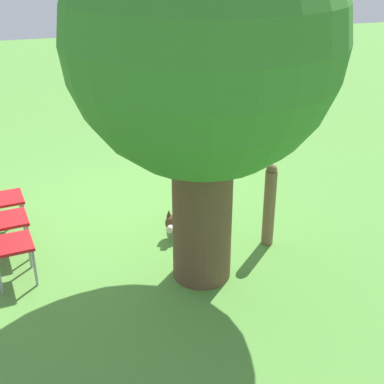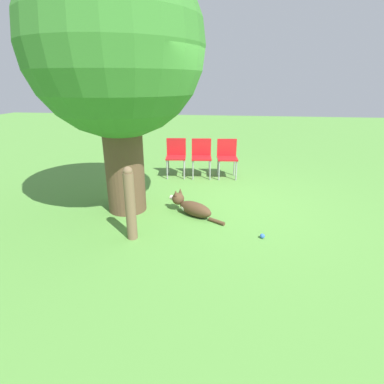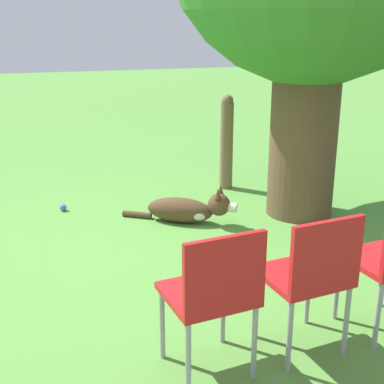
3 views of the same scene
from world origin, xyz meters
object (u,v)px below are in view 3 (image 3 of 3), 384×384
dog (189,209)px  red_chair_0 (214,291)px  red_chair_1 (311,272)px  fence_post (227,142)px  tennis_ball (63,208)px

dog → red_chair_0: 2.27m
red_chair_1 → fence_post: bearing=-19.0°
fence_post → red_chair_1: fence_post is taller
red_chair_1 → dog: bearing=-5.5°
red_chair_0 → tennis_ball: size_ratio=12.60×
dog → red_chair_1: red_chair_1 is taller
fence_post → dog: bearing=-37.8°
dog → fence_post: bearing=84.1°
red_chair_0 → dog: bearing=-20.5°
red_chair_0 → tennis_ball: 2.94m
red_chair_0 → red_chair_1: bearing=-93.2°
dog → tennis_ball: 1.29m
red_chair_0 → red_chair_1: 0.58m
red_chair_0 → red_chair_1: (-0.04, 0.58, 0.00)m
red_chair_0 → fence_post: bearing=-28.7°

